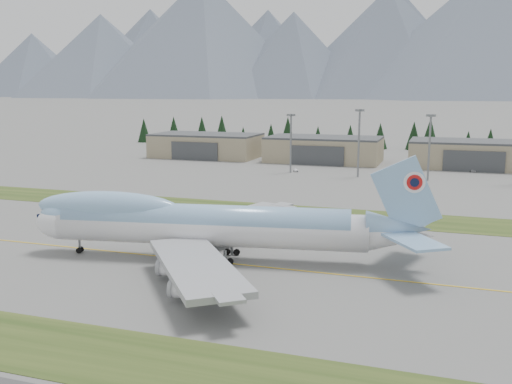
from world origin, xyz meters
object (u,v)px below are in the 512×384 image
(boeing_747_freighter, at_px, (205,224))
(hangar_center, at_px, (324,149))
(service_vehicle_a, at_px, (296,172))
(hangar_left, at_px, (206,145))
(service_vehicle_c, at_px, (472,172))
(hangar_right, at_px, (473,154))
(service_vehicle_b, at_px, (403,175))

(boeing_747_freighter, distance_m, hangar_center, 148.80)
(hangar_center, xyz_separation_m, service_vehicle_a, (-3.84, -33.20, -5.39))
(hangar_left, relative_size, hangar_center, 1.00)
(service_vehicle_c, bearing_deg, boeing_747_freighter, -123.95)
(service_vehicle_a, bearing_deg, hangar_right, 2.91)
(hangar_right, height_order, service_vehicle_b, hangar_right)
(boeing_747_freighter, xyz_separation_m, hangar_right, (50.83, 148.51, -1.13))
(boeing_747_freighter, relative_size, hangar_right, 1.57)
(hangar_left, bearing_deg, service_vehicle_c, -6.29)
(service_vehicle_b, bearing_deg, hangar_right, -17.31)
(service_vehicle_b, bearing_deg, service_vehicle_c, -33.52)
(boeing_747_freighter, bearing_deg, hangar_left, 104.04)
(service_vehicle_c, bearing_deg, hangar_left, 160.18)
(service_vehicle_a, bearing_deg, service_vehicle_b, -17.65)
(hangar_right, height_order, service_vehicle_c, hangar_right)
(service_vehicle_a, xyz_separation_m, service_vehicle_b, (39.40, 4.78, 0.00))
(hangar_left, xyz_separation_m, service_vehicle_a, (51.16, -33.20, -5.39))
(hangar_center, bearing_deg, service_vehicle_a, -96.60)
(hangar_left, relative_size, service_vehicle_b, 15.44)
(hangar_right, bearing_deg, hangar_center, 180.00)
(hangar_left, xyz_separation_m, hangar_right, (115.00, 0.00, 0.00))
(boeing_747_freighter, distance_m, hangar_left, 161.79)
(boeing_747_freighter, bearing_deg, hangar_right, 61.77)
(hangar_center, distance_m, service_vehicle_b, 45.84)
(hangar_left, relative_size, service_vehicle_a, 12.80)
(hangar_right, distance_m, service_vehicle_b, 37.87)
(boeing_747_freighter, height_order, hangar_center, boeing_747_freighter)
(boeing_747_freighter, bearing_deg, service_vehicle_a, 87.11)
(boeing_747_freighter, distance_m, service_vehicle_a, 116.23)
(boeing_747_freighter, height_order, service_vehicle_b, boeing_747_freighter)
(hangar_left, height_order, service_vehicle_a, hangar_left)
(service_vehicle_b, height_order, service_vehicle_c, service_vehicle_c)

